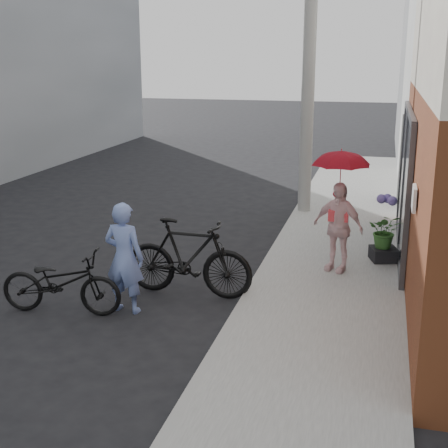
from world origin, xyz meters
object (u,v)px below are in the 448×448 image
at_px(utility_pole, 309,55).
at_px(officer, 124,258).
at_px(planter, 384,254).
at_px(bike_left, 61,282).
at_px(bike_right, 188,258).
at_px(kimono_woman, 338,227).

relative_size(utility_pole, officer, 4.39).
bearing_deg(planter, bike_left, -144.36).
bearing_deg(utility_pole, bike_right, -101.63).
height_order(bike_left, bike_right, bike_right).
distance_m(bike_left, kimono_woman, 4.39).
distance_m(utility_pole, bike_right, 6.07).
distance_m(officer, bike_right, 1.07).
bearing_deg(bike_right, officer, 141.23).
height_order(utility_pole, bike_right, utility_pole).
distance_m(utility_pole, officer, 6.83).
height_order(bike_right, kimono_woman, kimono_woman).
xyz_separation_m(utility_pole, planter, (1.77, -3.18, -3.27)).
xyz_separation_m(bike_right, planter, (2.85, 2.04, -0.36)).
height_order(utility_pole, planter, utility_pole).
relative_size(officer, planter, 3.76).
relative_size(bike_left, planter, 4.10).
xyz_separation_m(officer, bike_right, (0.68, 0.80, -0.20)).
xyz_separation_m(utility_pole, officer, (-1.75, -6.03, -2.70)).
height_order(officer, bike_left, officer).
relative_size(bike_left, kimono_woman, 1.19).
xyz_separation_m(bike_left, bike_right, (1.53, 1.09, 0.14)).
xyz_separation_m(officer, kimono_woman, (2.78, 2.16, 0.06)).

